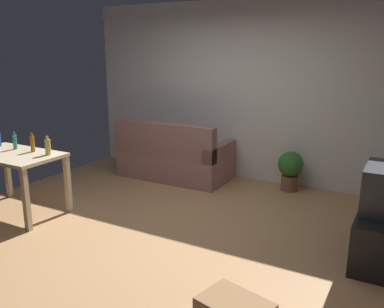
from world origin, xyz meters
The scene contains 9 objects.
ground_plane centered at (0.00, 0.00, -0.01)m, with size 5.20×4.40×0.02m, color tan.
wall_rear centered at (0.00, 2.20, 1.35)m, with size 5.20×0.10×2.70m, color silver.
couch centered at (-0.84, 1.59, 0.31)m, with size 1.70×0.84×0.92m.
tv_stand centered at (2.25, 0.40, 0.24)m, with size 0.44×1.10×0.48m.
desk centered at (-1.80, -0.55, 0.65)m, with size 1.20×0.71×0.76m.
potted_plant centered at (0.93, 1.90, 0.33)m, with size 0.36×0.36×0.57m.
bottle_tall centered at (-1.94, -0.39, 0.86)m, with size 0.05×0.05×0.22m.
bottle_amber centered at (-1.64, -0.38, 0.86)m, with size 0.05×0.05×0.24m.
bottle_squat centered at (-1.35, -0.40, 0.86)m, with size 0.07×0.07×0.23m.
Camera 1 is at (2.40, -3.63, 1.97)m, focal length 37.95 mm.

